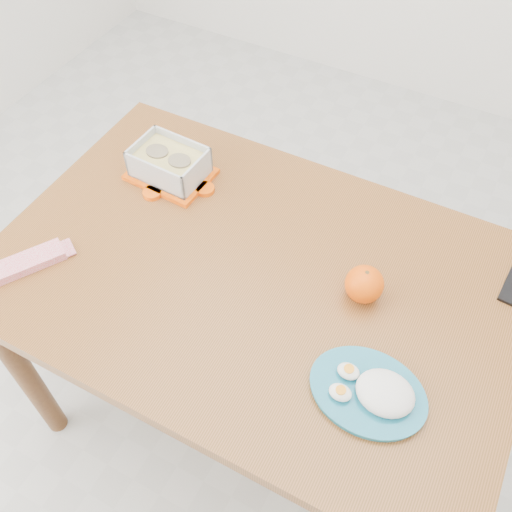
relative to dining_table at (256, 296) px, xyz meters
The scene contains 6 objects.
ground 0.69m from the dining_table, 122.47° to the left, with size 3.50×3.50×0.00m, color #B7B7B2.
dining_table is the anchor object (origin of this frame).
food_container 0.42m from the dining_table, 153.06° to the left, with size 0.21×0.17×0.09m.
orange_fruit 0.28m from the dining_table, 12.70° to the left, with size 0.09×0.09×0.09m, color orange.
rice_plate 0.40m from the dining_table, 25.13° to the right, with size 0.24×0.24×0.06m.
candy_bar 0.56m from the dining_table, 152.63° to the right, with size 0.23×0.06×0.02m, color red.
Camera 1 is at (0.50, -0.90, 1.80)m, focal length 40.00 mm.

